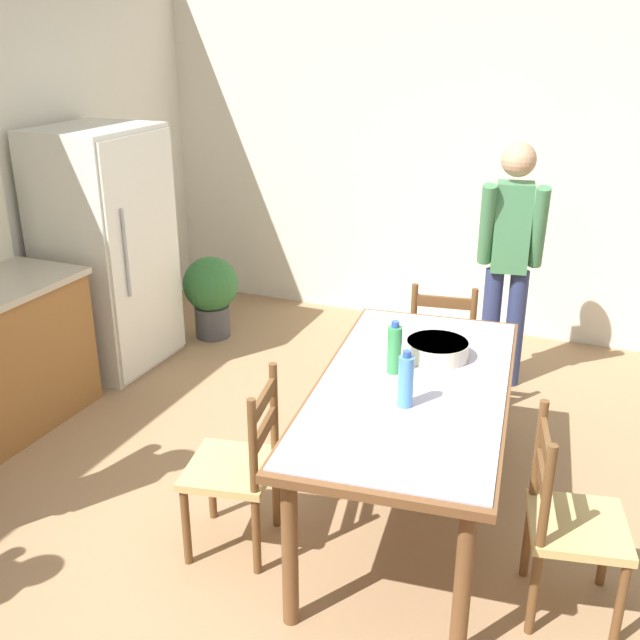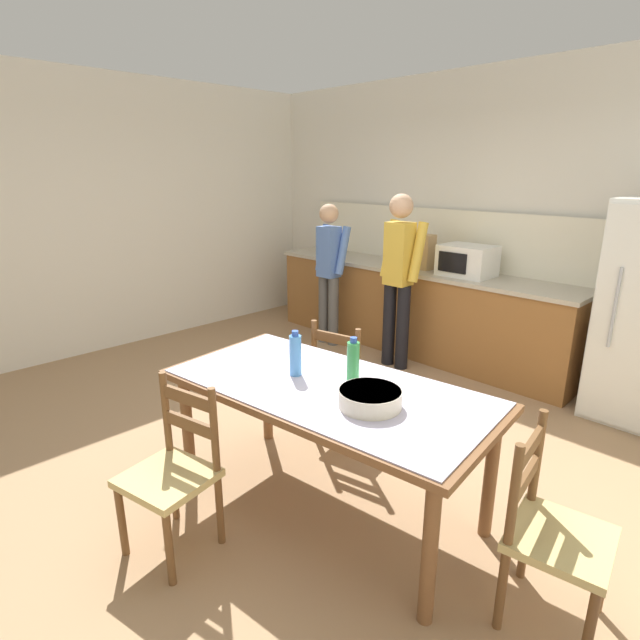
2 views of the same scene
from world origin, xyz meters
name	(u,v)px [view 2 (image 2 of 2)]	position (x,y,z in m)	size (l,w,h in m)	color
ground_plane	(320,450)	(0.00, 0.00, 0.00)	(8.32, 8.32, 0.00)	#9E7A56
wall_back	(510,220)	(0.00, 2.66, 1.45)	(6.52, 0.12, 2.90)	silver
wall_left	(108,216)	(-3.26, 0.00, 1.45)	(0.12, 5.20, 2.90)	silver
kitchen_counter	(413,308)	(-0.79, 2.23, 0.47)	(3.56, 0.66, 0.93)	brown
counter_splashback	(434,236)	(-0.79, 2.54, 1.23)	(3.52, 0.03, 0.60)	#EFE8CB
microwave	(467,261)	(-0.18, 2.21, 1.08)	(0.50, 0.39, 0.30)	white
paper_bag	(422,252)	(-0.71, 2.20, 1.11)	(0.24, 0.16, 0.36)	tan
dining_table	(327,399)	(0.47, -0.40, 0.70)	(1.96, 1.12, 0.79)	brown
bottle_near_centre	(295,355)	(0.23, -0.43, 0.91)	(0.07, 0.07, 0.27)	#4C8ED6
bottle_off_centre	(353,362)	(0.54, -0.28, 0.91)	(0.07, 0.07, 0.27)	green
serving_bowl	(370,397)	(0.80, -0.43, 0.84)	(0.32, 0.32, 0.09)	beige
chair_side_near_left	(173,472)	(0.13, -1.19, 0.44)	(0.50, 0.48, 0.91)	brown
chair_head_end	(552,533)	(1.68, -0.26, 0.44)	(0.46, 0.48, 0.91)	brown
chair_side_far_left	(344,381)	(-0.04, 0.29, 0.44)	(0.49, 0.48, 0.91)	brown
person_at_sink	(329,267)	(-1.59, 1.71, 0.89)	(0.40, 0.27, 1.58)	#4C4C4C
person_at_counter	(399,273)	(-0.62, 1.69, 0.97)	(0.43, 0.30, 1.72)	black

